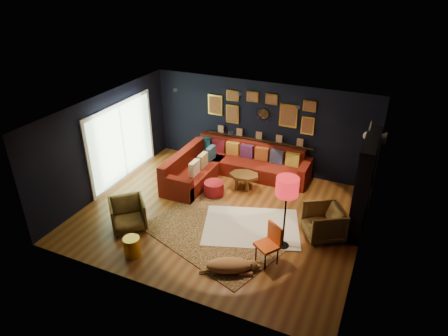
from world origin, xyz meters
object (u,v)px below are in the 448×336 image
at_px(sectional, 227,166).
at_px(dog, 229,263).
at_px(armchair_left, 128,213).
at_px(armchair_right, 324,221).
at_px(pouf, 214,188).
at_px(orange_chair, 270,241).
at_px(coffee_table, 244,177).
at_px(gold_stool, 132,247).
at_px(floor_lamp, 287,190).

distance_m(sectional, dog, 3.93).
height_order(armchair_left, armchair_right, armchair_right).
relative_size(sectional, armchair_left, 4.38).
relative_size(sectional, pouf, 6.57).
relative_size(orange_chair, dog, 0.71).
relative_size(armchair_right, orange_chair, 0.93).
relative_size(coffee_table, gold_stool, 2.00).
height_order(pouf, dog, dog).
bearing_deg(coffee_table, gold_stool, -107.57).
bearing_deg(pouf, armchair_right, -11.70).
relative_size(gold_stool, dog, 0.35).
height_order(coffee_table, armchair_right, armchair_right).
bearing_deg(coffee_table, pouf, -133.35).
distance_m(coffee_table, armchair_left, 3.27).
xyz_separation_m(pouf, floor_lamp, (2.27, -1.33, 1.24)).
height_order(armchair_left, floor_lamp, floor_lamp).
relative_size(sectional, coffee_table, 3.92).
bearing_deg(armchair_right, floor_lamp, -75.28).
distance_m(sectional, armchair_right, 3.49).
distance_m(coffee_table, orange_chair, 2.99).
height_order(armchair_left, gold_stool, armchair_left).
bearing_deg(coffee_table, dog, -73.55).
xyz_separation_m(gold_stool, dog, (2.05, 0.36, -0.00)).
height_order(pouf, armchair_right, armchair_right).
bearing_deg(pouf, orange_chair, -41.36).
xyz_separation_m(pouf, armchair_right, (2.98, -0.62, 0.21)).
distance_m(coffee_table, gold_stool, 3.70).
bearing_deg(armchair_right, sectional, -149.05).
xyz_separation_m(coffee_table, gold_stool, (-1.12, -3.52, -0.14)).
bearing_deg(pouf, sectional, 94.53).
relative_size(armchair_right, gold_stool, 1.89).
xyz_separation_m(armchair_left, orange_chair, (3.35, 0.20, 0.13)).
relative_size(armchair_left, dog, 0.63).
bearing_deg(coffee_table, floor_lamp, -49.54).
height_order(coffee_table, floor_lamp, floor_lamp).
bearing_deg(armchair_right, armchair_left, -100.88).
bearing_deg(orange_chair, sectional, 161.43).
height_order(armchair_right, orange_chair, orange_chair).
xyz_separation_m(sectional, gold_stool, (-0.43, -3.94, -0.11)).
relative_size(gold_stool, floor_lamp, 0.26).
bearing_deg(gold_stool, pouf, 79.85).
bearing_deg(coffee_table, orange_chair, -58.32).
distance_m(coffee_table, dog, 3.30).
bearing_deg(sectional, armchair_right, -28.53).
bearing_deg(floor_lamp, sectional, 134.72).
distance_m(sectional, orange_chair, 3.72).
xyz_separation_m(sectional, pouf, (0.08, -1.05, -0.12)).
xyz_separation_m(armchair_left, dog, (2.72, -0.42, -0.18)).
xyz_separation_m(coffee_table, armchair_left, (-1.78, -2.74, 0.04)).
height_order(orange_chair, floor_lamp, floor_lamp).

